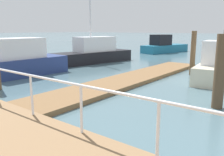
% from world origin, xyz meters
% --- Properties ---
extents(floating_dock, '(13.70, 2.00, 0.18)m').
position_xyz_m(floating_dock, '(3.35, 11.77, 0.09)').
color(floating_dock, olive).
rests_on(floating_dock, ground_plane).
extents(boardwalk_railing, '(0.06, 28.95, 1.08)m').
position_xyz_m(boardwalk_railing, '(-3.15, 8.65, 1.25)').
color(boardwalk_railing, white).
rests_on(boardwalk_railing, boardwalk).
extents(dock_piling_1, '(0.36, 0.36, 2.46)m').
position_xyz_m(dock_piling_1, '(1.66, 7.10, 1.23)').
color(dock_piling_1, brown).
rests_on(dock_piling_1, ground_plane).
extents(dock_piling_3, '(0.28, 0.28, 2.51)m').
position_xyz_m(dock_piling_3, '(7.00, 9.88, 1.25)').
color(dock_piling_3, brown).
rests_on(dock_piling_3, ground_plane).
extents(dock_piling_4, '(0.26, 0.26, 2.58)m').
position_xyz_m(dock_piling_4, '(5.15, 7.78, 1.29)').
color(dock_piling_4, '#473826').
rests_on(dock_piling_4, ground_plane).
extents(moored_boat_1, '(7.31, 3.18, 6.54)m').
position_xyz_m(moored_boat_1, '(7.28, 17.94, 0.77)').
color(moored_boat_1, black).
rests_on(moored_boat_1, ground_plane).
extents(moored_boat_2, '(4.68, 2.51, 2.04)m').
position_xyz_m(moored_boat_2, '(6.24, 8.15, 0.72)').
color(moored_boat_2, beige).
rests_on(moored_boat_2, ground_plane).
extents(moored_boat_3, '(6.80, 2.38, 2.12)m').
position_xyz_m(moored_boat_3, '(0.26, 17.60, 0.78)').
color(moored_boat_3, navy).
rests_on(moored_boat_3, ground_plane).
extents(moored_boat_4, '(6.37, 3.23, 2.01)m').
position_xyz_m(moored_boat_4, '(18.47, 17.25, 0.70)').
color(moored_boat_4, '#1E6B8C').
rests_on(moored_boat_4, ground_plane).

